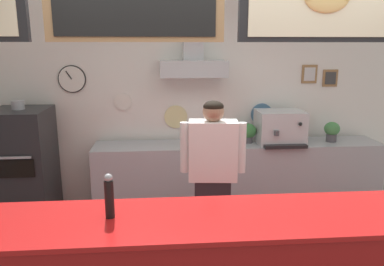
{
  "coord_description": "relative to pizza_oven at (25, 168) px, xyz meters",
  "views": [
    {
      "loc": [
        -0.44,
        -2.53,
        2.1
      ],
      "look_at": [
        -0.18,
        0.66,
        1.36
      ],
      "focal_mm": 35.14,
      "sensor_mm": 36.0,
      "label": 1
    }
  ],
  "objects": [
    {
      "name": "espresso_machine",
      "position": [
        3.08,
        0.09,
        0.42
      ],
      "size": [
        0.57,
        0.51,
        0.41
      ],
      "color": "silver",
      "rests_on": "back_prep_counter"
    },
    {
      "name": "back_prep_counter",
      "position": [
        2.57,
        0.11,
        -0.25
      ],
      "size": [
        3.58,
        0.54,
        0.92
      ],
      "color": "#A3A5AD",
      "rests_on": "ground_plane"
    },
    {
      "name": "potted_basil",
      "position": [
        2.69,
        0.13,
        0.35
      ],
      "size": [
        0.21,
        0.21,
        0.25
      ],
      "color": "#4C4C51",
      "rests_on": "back_prep_counter"
    },
    {
      "name": "pepper_grinder",
      "position": [
        1.3,
        -2.23,
        0.53
      ],
      "size": [
        0.06,
        0.06,
        0.28
      ],
      "color": "black",
      "rests_on": "service_counter"
    },
    {
      "name": "shop_worker",
      "position": [
        2.08,
        -1.13,
        0.17
      ],
      "size": [
        0.59,
        0.26,
        1.64
      ],
      "rotation": [
        0.0,
        0.0,
        3.04
      ],
      "color": "#232328",
      "rests_on": "ground_plane"
    },
    {
      "name": "potted_sage",
      "position": [
        3.76,
        0.11,
        0.36
      ],
      "size": [
        0.19,
        0.19,
        0.25
      ],
      "color": "#4C4C51",
      "rests_on": "back_prep_counter"
    },
    {
      "name": "pizza_oven",
      "position": [
        0.0,
        0.0,
        0.0
      ],
      "size": [
        0.63,
        0.74,
        1.5
      ],
      "color": "#232326",
      "rests_on": "ground_plane"
    },
    {
      "name": "back_wall_assembly",
      "position": [
        2.06,
        0.33,
        0.76
      ],
      "size": [
        5.43,
        2.61,
        2.72
      ],
      "color": "gray",
      "rests_on": "ground_plane"
    }
  ]
}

